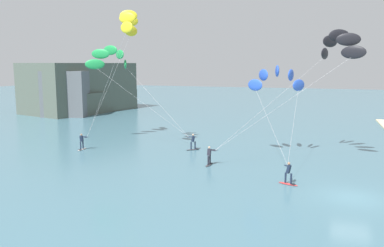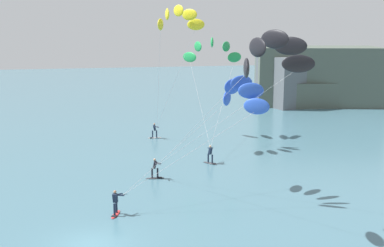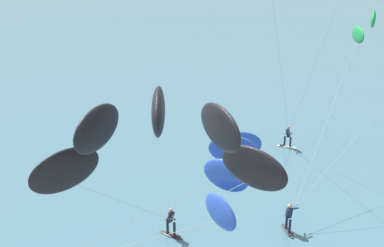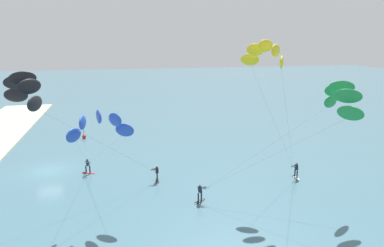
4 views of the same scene
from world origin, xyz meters
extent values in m
plane|color=#426B7A|center=(0.00, 0.00, 0.00)|extent=(240.00, 240.00, 0.00)
ellipsoid|color=red|center=(1.64, 4.30, 0.04)|extent=(0.87, 1.53, 0.08)
cube|color=black|center=(1.49, 3.92, 0.09)|extent=(0.37, 0.36, 0.02)
cylinder|color=#192338|center=(1.72, 4.51, 0.47)|extent=(0.14, 0.14, 0.78)
cylinder|color=#192338|center=(1.56, 4.10, 0.47)|extent=(0.14, 0.14, 0.78)
cube|color=#192338|center=(1.64, 4.30, 1.16)|extent=(0.39, 0.41, 0.63)
sphere|color=#9E7051|center=(1.64, 4.30, 1.58)|extent=(0.20, 0.20, 0.20)
cylinder|color=black|center=(2.18, 4.42, 1.31)|extent=(0.54, 0.15, 0.03)
cylinder|color=#192338|center=(1.89, 4.47, 1.34)|extent=(0.55, 0.41, 0.15)
cylinder|color=#192338|center=(1.93, 4.25, 1.34)|extent=(0.61, 0.19, 0.15)
ellipsoid|color=blue|center=(11.11, 4.33, 6.82)|extent=(1.65, 1.21, 1.10)
ellipsoid|color=blue|center=(10.95, 5.06, 7.77)|extent=(1.79, 0.62, 1.10)
ellipsoid|color=blue|center=(10.68, 6.31, 8.13)|extent=(1.78, 0.69, 1.10)
ellipsoid|color=blue|center=(10.40, 7.55, 7.77)|extent=(1.62, 1.27, 1.10)
ellipsoid|color=blue|center=(10.24, 8.28, 6.82)|extent=(1.21, 1.65, 1.10)
cylinder|color=#B2B2B7|center=(6.65, 4.38, 3.91)|extent=(8.94, 0.10, 5.22)
cylinder|color=#B2B2B7|center=(6.21, 6.35, 3.91)|extent=(8.07, 3.88, 5.22)
ellipsoid|color=#333338|center=(10.63, 14.58, 0.04)|extent=(1.24, 1.38, 0.08)
cube|color=black|center=(10.89, 14.27, 0.09)|extent=(0.40, 0.40, 0.02)
cylinder|color=#192338|center=(10.49, 14.75, 0.47)|extent=(0.14, 0.14, 0.78)
cylinder|color=#192338|center=(10.77, 14.42, 0.47)|extent=(0.14, 0.14, 0.78)
cube|color=#192338|center=(10.63, 14.58, 1.16)|extent=(0.44, 0.44, 0.63)
sphere|color=tan|center=(10.63, 14.58, 1.58)|extent=(0.20, 0.20, 0.20)
cylinder|color=black|center=(10.77, 15.12, 1.31)|extent=(0.17, 0.54, 0.03)
cylinder|color=#192338|center=(10.59, 14.88, 1.34)|extent=(0.16, 0.61, 0.15)
cylinder|color=#192338|center=(10.81, 14.82, 1.34)|extent=(0.43, 0.54, 0.15)
ellipsoid|color=#1E9347|center=(15.95, 24.92, 8.74)|extent=(2.00, 1.34, 1.10)
ellipsoid|color=#1E9347|center=(15.07, 25.15, 9.89)|extent=(1.55, 1.88, 1.10)
ellipsoid|color=#1E9347|center=(13.59, 25.55, 10.34)|extent=(0.86, 2.14, 1.10)
ellipsoid|color=#1E9347|center=(12.10, 25.95, 9.89)|extent=(0.59, 2.15, 1.10)
ellipsoid|color=#1E9347|center=(11.23, 26.19, 8.74)|extent=(1.34, 2.00, 1.10)
cylinder|color=#B2B2B7|center=(13.36, 20.02, 4.88)|extent=(5.19, 9.82, 7.15)
cylinder|color=#B2B2B7|center=(11.00, 20.65, 4.88)|extent=(0.47, 11.08, 7.15)
ellipsoid|color=white|center=(7.16, 25.56, 0.04)|extent=(1.51, 0.41, 0.08)
cube|color=black|center=(6.75, 25.55, 0.09)|extent=(0.29, 0.30, 0.02)
cylinder|color=#192338|center=(7.38, 25.57, 0.47)|extent=(0.14, 0.14, 0.78)
cylinder|color=#192338|center=(6.94, 25.55, 0.47)|extent=(0.14, 0.14, 0.78)
cube|color=#192338|center=(7.16, 25.56, 1.16)|extent=(0.33, 0.31, 0.63)
sphere|color=#9E7051|center=(7.16, 25.56, 1.58)|extent=(0.20, 0.20, 0.20)
cylinder|color=black|center=(7.36, 25.05, 1.31)|extent=(0.23, 0.52, 0.03)
cylinder|color=#192338|center=(7.37, 25.35, 1.34)|extent=(0.48, 0.50, 0.15)
cylinder|color=#192338|center=(7.16, 25.27, 1.34)|extent=(0.10, 0.60, 0.15)
ellipsoid|color=yellow|center=(7.14, 20.07, 12.21)|extent=(1.00, 1.72, 1.10)
ellipsoid|color=yellow|center=(7.83, 20.34, 13.14)|extent=(0.36, 1.74, 1.10)
ellipsoid|color=yellow|center=(9.00, 20.79, 13.51)|extent=(0.92, 1.73, 1.10)
ellipsoid|color=yellow|center=(10.18, 21.24, 13.14)|extent=(1.43, 1.48, 1.10)
ellipsoid|color=yellow|center=(10.87, 21.51, 12.21)|extent=(1.72, 1.00, 1.10)
cylinder|color=#B2B2B7|center=(7.25, 22.56, 6.61)|extent=(0.24, 4.99, 10.60)
cylinder|color=#B2B2B7|center=(9.11, 23.28, 6.61)|extent=(3.53, 3.56, 10.60)
ellipsoid|color=#333338|center=(5.20, 11.35, 0.04)|extent=(1.53, 0.49, 0.08)
cube|color=black|center=(5.61, 11.31, 0.09)|extent=(0.30, 0.31, 0.02)
cylinder|color=black|center=(4.98, 11.37, 0.47)|extent=(0.14, 0.14, 0.78)
cylinder|color=black|center=(5.42, 11.33, 0.47)|extent=(0.14, 0.14, 0.78)
cube|color=black|center=(5.20, 11.35, 1.16)|extent=(0.34, 0.33, 0.63)
sphere|color=tan|center=(5.20, 11.35, 1.58)|extent=(0.20, 0.20, 0.20)
cylinder|color=black|center=(5.47, 10.87, 1.31)|extent=(0.29, 0.50, 0.03)
cylinder|color=black|center=(5.43, 11.16, 1.34)|extent=(0.52, 0.45, 0.15)
cylinder|color=black|center=(5.24, 11.05, 1.34)|extent=(0.16, 0.61, 0.15)
ellipsoid|color=black|center=(8.83, -0.13, 9.76)|extent=(0.88, 2.05, 1.10)
ellipsoid|color=black|center=(9.59, 0.29, 10.87)|extent=(0.54, 2.07, 1.10)
ellipsoid|color=black|center=(10.89, 1.00, 11.29)|extent=(1.27, 1.95, 1.10)
ellipsoid|color=black|center=(12.19, 1.72, 10.87)|extent=(1.80, 1.53, 1.10)
ellipsoid|color=black|center=(12.95, 2.14, 9.76)|extent=(2.05, 0.88, 1.10)
cylinder|color=#B2B2B7|center=(7.15, 5.37, 5.38)|extent=(3.38, 11.01, 8.16)
cylinder|color=#B2B2B7|center=(9.21, 6.50, 5.38)|extent=(7.50, 8.75, 8.16)
cube|color=#4C564C|center=(35.88, 44.88, 4.46)|extent=(21.24, 15.91, 8.91)
cube|color=#4C564C|center=(37.21, 44.51, 1.88)|extent=(19.05, 13.54, 3.76)
cube|color=#565B60|center=(36.88, 45.23, 3.80)|extent=(21.71, 12.27, 7.60)
camera|label=1|loc=(-27.26, 2.32, 8.83)|focal=36.92mm
camera|label=2|loc=(0.20, -25.54, 12.00)|focal=45.06mm
camera|label=3|loc=(16.86, -8.82, 15.39)|focal=47.67mm
camera|label=4|loc=(39.86, 8.04, 14.49)|focal=34.17mm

